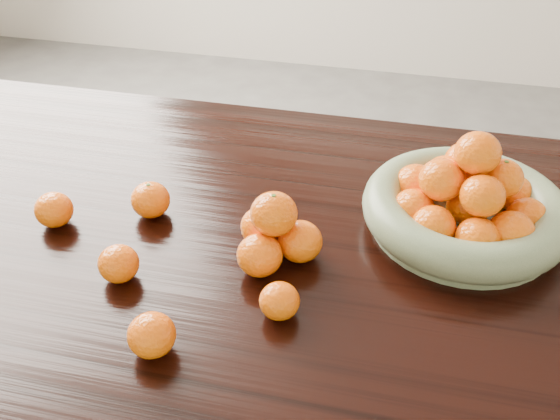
% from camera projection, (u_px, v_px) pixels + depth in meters
% --- Properties ---
extents(dining_table, '(2.00, 1.00, 0.75)m').
position_uv_depth(dining_table, '(303.00, 277.00, 1.20)').
color(dining_table, black).
rests_on(dining_table, ground).
extents(fruit_bowl, '(0.38, 0.38, 0.20)m').
position_uv_depth(fruit_bowl, '(466.00, 205.00, 1.15)').
color(fruit_bowl, gray).
rests_on(fruit_bowl, dining_table).
extents(orange_pyramid, '(0.15, 0.16, 0.13)m').
position_uv_depth(orange_pyramid, '(274.00, 234.00, 1.08)').
color(orange_pyramid, orange).
rests_on(orange_pyramid, dining_table).
extents(loose_orange_0, '(0.07, 0.07, 0.07)m').
position_uv_depth(loose_orange_0, '(150.00, 200.00, 1.19)').
color(loose_orange_0, orange).
rests_on(loose_orange_0, dining_table).
extents(loose_orange_1, '(0.07, 0.07, 0.07)m').
position_uv_depth(loose_orange_1, '(152.00, 335.00, 0.92)').
color(loose_orange_1, orange).
rests_on(loose_orange_1, dining_table).
extents(loose_orange_2, '(0.06, 0.06, 0.06)m').
position_uv_depth(loose_orange_2, '(279.00, 301.00, 0.98)').
color(loose_orange_2, orange).
rests_on(loose_orange_2, dining_table).
extents(loose_orange_3, '(0.07, 0.07, 0.07)m').
position_uv_depth(loose_orange_3, '(54.00, 210.00, 1.17)').
color(loose_orange_3, orange).
rests_on(loose_orange_3, dining_table).
extents(loose_orange_4, '(0.07, 0.07, 0.06)m').
position_uv_depth(loose_orange_4, '(119.00, 264.00, 1.05)').
color(loose_orange_4, orange).
rests_on(loose_orange_4, dining_table).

